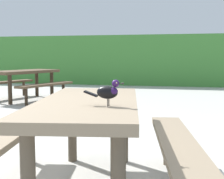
# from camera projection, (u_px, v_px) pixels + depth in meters

# --- Properties ---
(hedge_wall) EXTENTS (28.00, 1.51, 1.87)m
(hedge_wall) POSITION_uv_depth(u_px,v_px,m) (159.00, 60.00, 12.23)
(hedge_wall) COLOR #428438
(hedge_wall) RESTS_ON ground
(picnic_table_foreground) EXTENTS (1.93, 1.95, 0.74)m
(picnic_table_foreground) POSITION_uv_depth(u_px,v_px,m) (89.00, 122.00, 2.53)
(picnic_table_foreground) COLOR #84725B
(picnic_table_foreground) RESTS_ON ground
(bird_grackle) EXTENTS (0.29, 0.08, 0.18)m
(bird_grackle) POSITION_uv_depth(u_px,v_px,m) (109.00, 91.00, 2.16)
(bird_grackle) COLOR black
(bird_grackle) RESTS_ON picnic_table_foreground
(picnic_table_mid_left) EXTENTS (2.12, 2.14, 0.74)m
(picnic_table_mid_left) POSITION_uv_depth(u_px,v_px,m) (24.00, 78.00, 7.85)
(picnic_table_mid_left) COLOR brown
(picnic_table_mid_left) RESTS_ON ground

